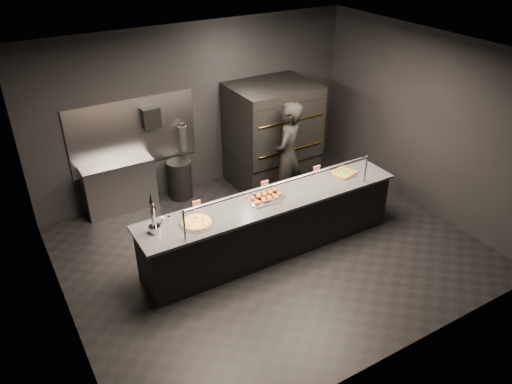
{
  "coord_description": "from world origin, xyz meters",
  "views": [
    {
      "loc": [
        -3.39,
        -5.26,
        4.65
      ],
      "look_at": [
        -0.15,
        0.2,
        0.98
      ],
      "focal_mm": 35.0,
      "sensor_mm": 36.0,
      "label": 1
    }
  ],
  "objects_px": {
    "towel_dispenser": "(151,118)",
    "beer_tap": "(154,221)",
    "slider_tray_a": "(264,198)",
    "square_pizza": "(344,173)",
    "slider_tray_b": "(269,195)",
    "round_pizza": "(197,222)",
    "worker": "(288,156)",
    "prep_shelf": "(120,187)",
    "trash_bin": "(180,179)",
    "service_counter": "(271,225)",
    "pizza_oven": "(272,134)",
    "fire_extinguisher": "(183,138)"
  },
  "relations": [
    {
      "from": "service_counter",
      "to": "slider_tray_b",
      "type": "relative_size",
      "value": 9.01
    },
    {
      "from": "trash_bin",
      "to": "slider_tray_a",
      "type": "bearing_deg",
      "value": -78.94
    },
    {
      "from": "service_counter",
      "to": "fire_extinguisher",
      "type": "bearing_deg",
      "value": 98.3
    },
    {
      "from": "square_pizza",
      "to": "slider_tray_b",
      "type": "bearing_deg",
      "value": 179.9
    },
    {
      "from": "towel_dispenser",
      "to": "beer_tap",
      "type": "distance_m",
      "value": 2.53
    },
    {
      "from": "pizza_oven",
      "to": "beer_tap",
      "type": "distance_m",
      "value": 3.5
    },
    {
      "from": "round_pizza",
      "to": "slider_tray_a",
      "type": "bearing_deg",
      "value": 2.89
    },
    {
      "from": "prep_shelf",
      "to": "square_pizza",
      "type": "xyz_separation_m",
      "value": [
        3.0,
        -2.25,
        0.49
      ]
    },
    {
      "from": "beer_tap",
      "to": "slider_tray_a",
      "type": "xyz_separation_m",
      "value": [
        1.66,
        -0.04,
        -0.14
      ]
    },
    {
      "from": "prep_shelf",
      "to": "trash_bin",
      "type": "distance_m",
      "value": 1.07
    },
    {
      "from": "pizza_oven",
      "to": "prep_shelf",
      "type": "distance_m",
      "value": 2.88
    },
    {
      "from": "service_counter",
      "to": "trash_bin",
      "type": "bearing_deg",
      "value": 103.75
    },
    {
      "from": "towel_dispenser",
      "to": "round_pizza",
      "type": "xyz_separation_m",
      "value": [
        -0.32,
        -2.42,
        -0.61
      ]
    },
    {
      "from": "round_pizza",
      "to": "trash_bin",
      "type": "height_order",
      "value": "round_pizza"
    },
    {
      "from": "towel_dispenser",
      "to": "pizza_oven",
      "type": "bearing_deg",
      "value": -13.14
    },
    {
      "from": "slider_tray_b",
      "to": "square_pizza",
      "type": "xyz_separation_m",
      "value": [
        1.4,
        -0.0,
        -0.01
      ]
    },
    {
      "from": "beer_tap",
      "to": "slider_tray_a",
      "type": "height_order",
      "value": "beer_tap"
    },
    {
      "from": "pizza_oven",
      "to": "fire_extinguisher",
      "type": "bearing_deg",
      "value": 162.11
    },
    {
      "from": "trash_bin",
      "to": "service_counter",
      "type": "bearing_deg",
      "value": -76.25
    },
    {
      "from": "service_counter",
      "to": "beer_tap",
      "type": "bearing_deg",
      "value": 177.94
    },
    {
      "from": "service_counter",
      "to": "worker",
      "type": "height_order",
      "value": "worker"
    },
    {
      "from": "slider_tray_a",
      "to": "service_counter",
      "type": "bearing_deg",
      "value": -12.41
    },
    {
      "from": "beer_tap",
      "to": "square_pizza",
      "type": "relative_size",
      "value": 1.42
    },
    {
      "from": "beer_tap",
      "to": "slider_tray_b",
      "type": "bearing_deg",
      "value": 0.39
    },
    {
      "from": "fire_extinguisher",
      "to": "trash_bin",
      "type": "xyz_separation_m",
      "value": [
        -0.19,
        -0.18,
        -0.7
      ]
    },
    {
      "from": "round_pizza",
      "to": "trash_bin",
      "type": "xyz_separation_m",
      "value": [
        0.67,
        2.25,
        -0.58
      ]
    },
    {
      "from": "towel_dispenser",
      "to": "worker",
      "type": "xyz_separation_m",
      "value": [
        1.87,
        -1.37,
        -0.6
      ]
    },
    {
      "from": "round_pizza",
      "to": "square_pizza",
      "type": "relative_size",
      "value": 1.14
    },
    {
      "from": "slider_tray_b",
      "to": "worker",
      "type": "distance_m",
      "value": 1.35
    },
    {
      "from": "beer_tap",
      "to": "slider_tray_b",
      "type": "xyz_separation_m",
      "value": [
        1.77,
        0.01,
        -0.15
      ]
    },
    {
      "from": "service_counter",
      "to": "square_pizza",
      "type": "distance_m",
      "value": 1.48
    },
    {
      "from": "prep_shelf",
      "to": "round_pizza",
      "type": "xyz_separation_m",
      "value": [
        0.38,
        -2.35,
        0.49
      ]
    },
    {
      "from": "pizza_oven",
      "to": "towel_dispenser",
      "type": "xyz_separation_m",
      "value": [
        -2.1,
        0.49,
        0.58
      ]
    },
    {
      "from": "beer_tap",
      "to": "square_pizza",
      "type": "height_order",
      "value": "beer_tap"
    },
    {
      "from": "round_pizza",
      "to": "worker",
      "type": "height_order",
      "value": "worker"
    },
    {
      "from": "round_pizza",
      "to": "slider_tray_b",
      "type": "bearing_deg",
      "value": 5.01
    },
    {
      "from": "slider_tray_a",
      "to": "beer_tap",
      "type": "bearing_deg",
      "value": 178.66
    },
    {
      "from": "square_pizza",
      "to": "slider_tray_a",
      "type": "bearing_deg",
      "value": -178.17
    },
    {
      "from": "prep_shelf",
      "to": "slider_tray_a",
      "type": "bearing_deg",
      "value": -57.08
    },
    {
      "from": "slider_tray_b",
      "to": "trash_bin",
      "type": "xyz_separation_m",
      "value": [
        -0.54,
        2.14,
        -0.59
      ]
    },
    {
      "from": "pizza_oven",
      "to": "square_pizza",
      "type": "distance_m",
      "value": 1.84
    },
    {
      "from": "trash_bin",
      "to": "fire_extinguisher",
      "type": "bearing_deg",
      "value": 42.97
    },
    {
      "from": "towel_dispenser",
      "to": "worker",
      "type": "height_order",
      "value": "worker"
    },
    {
      "from": "towel_dispenser",
      "to": "worker",
      "type": "distance_m",
      "value": 2.39
    },
    {
      "from": "service_counter",
      "to": "fire_extinguisher",
      "type": "height_order",
      "value": "service_counter"
    },
    {
      "from": "fire_extinguisher",
      "to": "beer_tap",
      "type": "bearing_deg",
      "value": -121.36
    },
    {
      "from": "service_counter",
      "to": "square_pizza",
      "type": "height_order",
      "value": "service_counter"
    },
    {
      "from": "service_counter",
      "to": "trash_bin",
      "type": "distance_m",
      "value": 2.29
    },
    {
      "from": "fire_extinguisher",
      "to": "slider_tray_a",
      "type": "distance_m",
      "value": 2.39
    },
    {
      "from": "beer_tap",
      "to": "worker",
      "type": "height_order",
      "value": "worker"
    }
  ]
}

